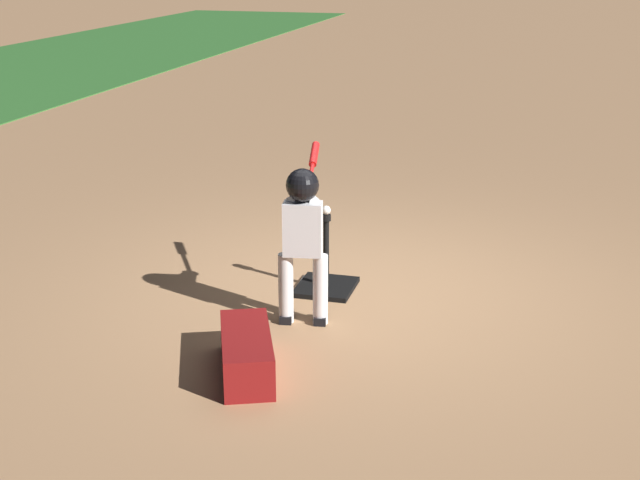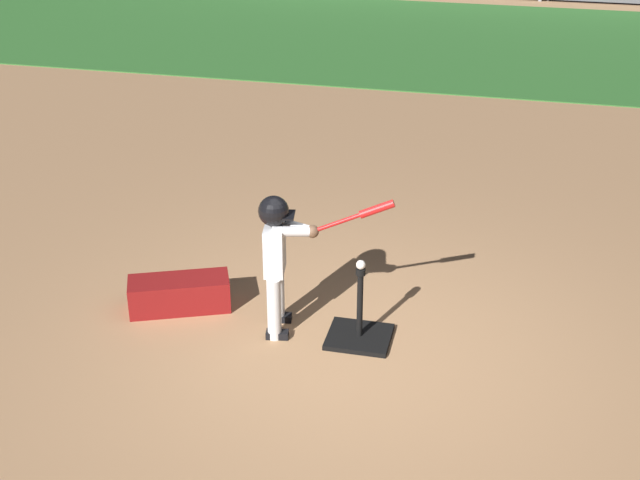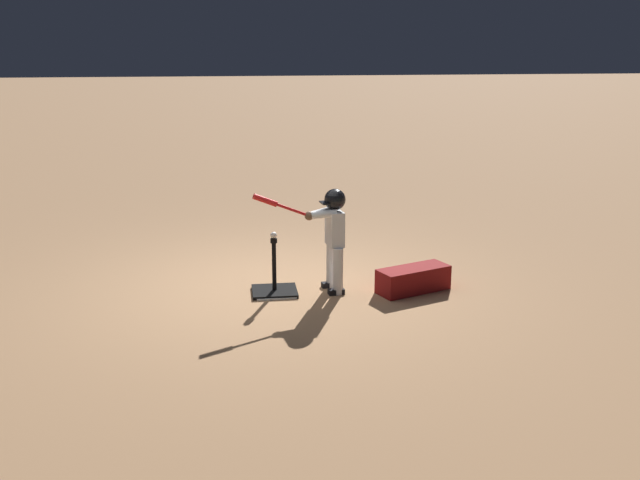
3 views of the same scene
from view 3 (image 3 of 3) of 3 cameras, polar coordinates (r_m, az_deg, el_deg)
The scene contains 6 objects.
ground_plane at distance 8.72m, azimuth -3.78°, elevation -3.54°, with size 90.00×90.00×0.00m, color #AD7F56.
home_plate at distance 8.47m, azimuth -3.47°, elevation -4.04°, with size 0.44×0.44×0.02m, color white.
batting_tee at distance 8.47m, azimuth -3.48°, elevation -3.60°, with size 0.50×0.45×0.64m.
batter_child at distance 8.33m, azimuth 0.90°, elevation 1.01°, with size 1.04×0.38×1.18m.
baseball at distance 8.29m, azimuth -3.55°, elevation 0.36°, with size 0.07×0.07×0.07m, color white.
equipment_bag at distance 8.56m, azimuth 7.12°, elevation -2.99°, with size 0.84×0.32×0.28m, color maroon.
Camera 3 is at (0.46, 8.23, 2.83)m, focal length 42.00 mm.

